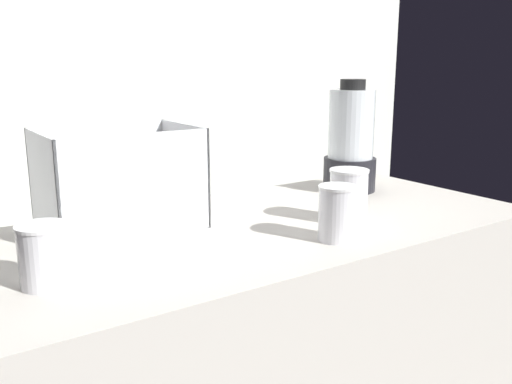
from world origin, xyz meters
TOP-DOWN VIEW (x-y plane):
  - back_wall_unit at (0.00, 0.77)m, footprint 2.60×0.24m
  - carrot_display_bin at (-0.28, 0.16)m, footprint 0.35×0.25m
  - blender_pitcher at (0.44, 0.14)m, footprint 0.16×0.16m
  - juice_cup_mango_far_left at (-0.51, -0.10)m, footprint 0.09×0.09m
  - juice_cup_orange_left at (0.08, -0.20)m, footprint 0.08×0.08m
  - juice_cup_pomegranate_middle at (0.20, -0.11)m, footprint 0.10×0.10m

SIDE VIEW (x-z plane):
  - juice_cup_mango_far_left at x=-0.51m, z-range 0.90..1.01m
  - juice_cup_orange_left at x=0.08m, z-range 0.89..1.02m
  - juice_cup_pomegranate_middle at x=0.20m, z-range 0.89..1.02m
  - carrot_display_bin at x=-0.28m, z-range 0.86..1.09m
  - blender_pitcher at x=0.44m, z-range 0.88..1.21m
  - back_wall_unit at x=0.00m, z-range 0.01..2.51m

